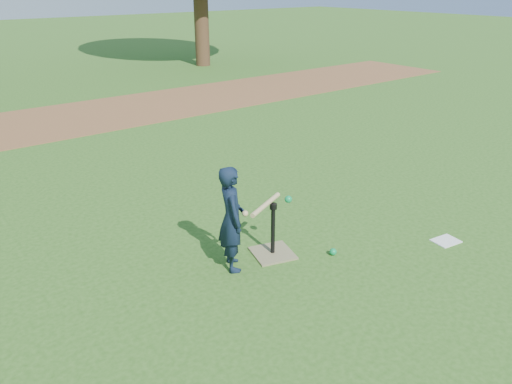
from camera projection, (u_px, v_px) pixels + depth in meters
ground at (292, 262)px, 5.39m from camera, size 80.00×80.00×0.00m
dirt_strip at (61, 120)px, 10.82m from camera, size 24.00×3.00×0.01m
child at (232, 219)px, 5.08m from camera, size 0.41×0.49×1.13m
wiffle_ball_ground at (333, 252)px, 5.51m from camera, size 0.08×0.08×0.08m
clipboard at (446, 241)px, 5.81m from camera, size 0.33×0.27×0.01m
batting_tee at (273, 245)px, 5.50m from camera, size 0.53×0.53×0.61m
swing_action at (269, 204)px, 5.21m from camera, size 0.63×0.30×0.09m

